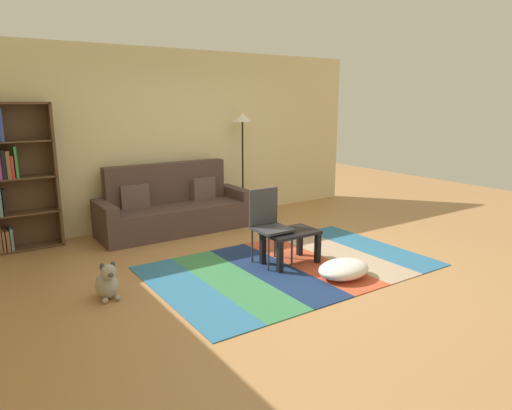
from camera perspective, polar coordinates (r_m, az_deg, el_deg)
ground_plane at (r=5.51m, az=1.99°, el=-7.44°), size 14.00×14.00×0.00m
back_wall at (r=7.41m, az=-9.68°, el=8.36°), size 6.80×0.10×2.70m
rug at (r=5.45m, az=4.43°, el=-7.68°), size 3.24×2.06×0.01m
couch at (r=6.94m, az=-10.30°, el=-0.45°), size 2.26×0.80×1.00m
bookshelf at (r=6.58m, az=-28.65°, el=2.97°), size 0.90×0.28×1.91m
coffee_table at (r=5.44m, az=4.35°, el=-4.17°), size 0.65×0.42×0.40m
pouf at (r=5.15m, az=10.95°, el=-7.91°), size 0.62×0.46×0.20m
dog at (r=4.79m, az=-18.19°, el=-9.28°), size 0.22×0.35×0.40m
standing_lamp at (r=7.57m, az=-1.71°, el=9.32°), size 0.32×0.32×1.73m
tv_remote at (r=5.49m, az=4.12°, el=-2.94°), size 0.12×0.15×0.02m
folding_chair at (r=5.42m, az=1.50°, el=-1.87°), size 0.40×0.40×0.90m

